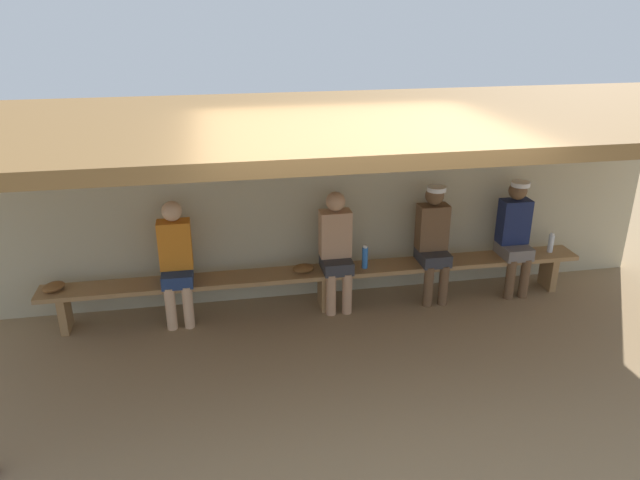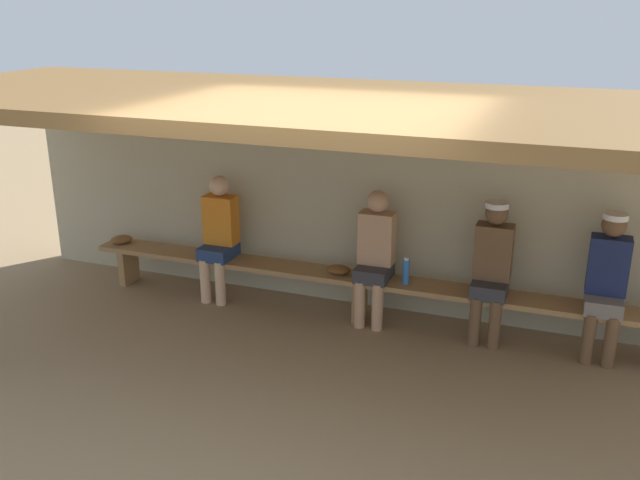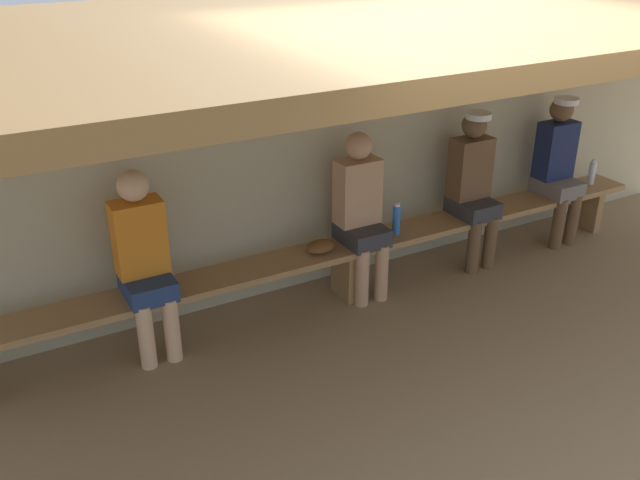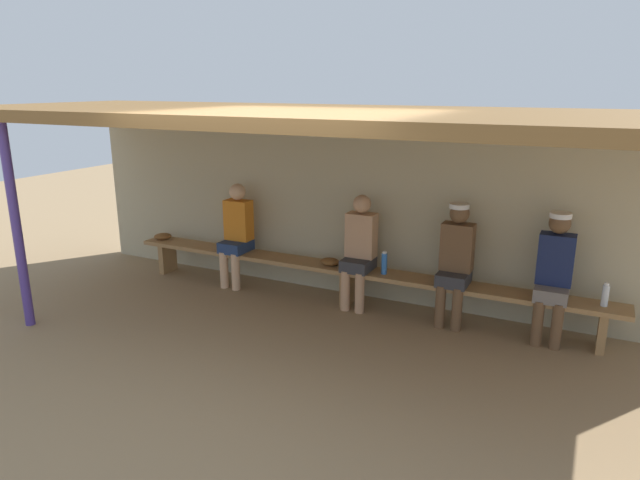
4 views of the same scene
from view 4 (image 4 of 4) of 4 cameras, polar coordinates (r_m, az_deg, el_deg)
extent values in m
plane|color=#937754|center=(5.60, -3.77, -11.73)|extent=(24.00, 24.00, 0.00)
cube|color=#B7AD8C|center=(6.94, 4.35, 3.29)|extent=(8.00, 0.20, 2.20)
cube|color=brown|center=(5.61, -0.53, 12.41)|extent=(8.00, 2.80, 0.12)
cylinder|color=#4C388C|center=(6.74, -28.26, 1.11)|extent=(0.10, 0.10, 2.20)
cube|color=#9E7547|center=(6.72, 2.78, -2.99)|extent=(6.00, 0.36, 0.05)
cube|color=#9E7547|center=(8.22, -15.09, -1.72)|extent=(0.08, 0.29, 0.41)
cube|color=#9E7547|center=(6.79, 2.76, -4.83)|extent=(0.08, 0.29, 0.41)
cube|color=#9E7547|center=(6.31, 26.55, -8.17)|extent=(0.08, 0.29, 0.41)
cube|color=#333338|center=(6.30, 13.32, -3.75)|extent=(0.32, 0.40, 0.14)
cylinder|color=brown|center=(6.27, 12.01, -6.59)|extent=(0.11, 0.11, 0.48)
cylinder|color=brown|center=(6.24, 13.62, -6.82)|extent=(0.11, 0.11, 0.48)
cube|color=brown|center=(6.28, 13.67, -0.69)|extent=(0.34, 0.20, 0.52)
sphere|color=brown|center=(6.19, 13.89, 2.61)|extent=(0.21, 0.21, 0.21)
cylinder|color=white|center=(6.13, 13.86, 3.35)|extent=(0.21, 0.21, 0.05)
cube|color=navy|center=(7.41, -8.46, -0.60)|extent=(0.32, 0.40, 0.14)
cylinder|color=#DBAD84|center=(7.42, -9.64, -2.98)|extent=(0.11, 0.11, 0.48)
cylinder|color=#DBAD84|center=(7.32, -8.50, -3.18)|extent=(0.11, 0.11, 0.48)
cube|color=orange|center=(7.39, -8.21, 2.01)|extent=(0.34, 0.20, 0.52)
sphere|color=#DBAD84|center=(7.31, -8.32, 4.83)|extent=(0.21, 0.21, 0.21)
cube|color=slate|center=(6.18, 22.29, -4.91)|extent=(0.32, 0.40, 0.14)
cylinder|color=brown|center=(6.13, 21.05, -7.83)|extent=(0.11, 0.11, 0.48)
cylinder|color=brown|center=(6.13, 22.73, -8.05)|extent=(0.11, 0.11, 0.48)
cube|color=#19234C|center=(6.15, 22.66, -1.79)|extent=(0.34, 0.20, 0.52)
sphere|color=brown|center=(6.06, 23.02, 1.56)|extent=(0.21, 0.21, 0.21)
cylinder|color=white|center=(6.00, 23.09, 2.31)|extent=(0.21, 0.21, 0.05)
cube|color=#333338|center=(6.62, 3.87, -2.43)|extent=(0.32, 0.40, 0.14)
cylinder|color=tan|center=(6.60, 2.57, -5.10)|extent=(0.11, 0.11, 0.48)
cylinder|color=tan|center=(6.54, 4.02, -5.34)|extent=(0.11, 0.11, 0.48)
cube|color=tan|center=(6.59, 4.19, 0.49)|extent=(0.34, 0.20, 0.52)
sphere|color=tan|center=(6.51, 4.26, 3.64)|extent=(0.21, 0.21, 0.21)
cylinder|color=silver|center=(6.19, 26.80, -5.03)|extent=(0.07, 0.07, 0.21)
cylinder|color=white|center=(6.16, 26.93, -3.99)|extent=(0.05, 0.05, 0.02)
cylinder|color=blue|center=(6.49, 6.48, -2.39)|extent=(0.06, 0.06, 0.24)
cylinder|color=white|center=(6.45, 6.52, -1.26)|extent=(0.05, 0.05, 0.02)
ellipsoid|color=brown|center=(8.19, -15.56, 0.36)|extent=(0.29, 0.29, 0.09)
ellipsoid|color=brown|center=(6.77, 1.01, -2.20)|extent=(0.26, 0.20, 0.09)
camera|label=1|loc=(3.74, -69.23, 17.36)|focal=34.03mm
camera|label=2|loc=(0.89, -101.76, 33.34)|focal=39.32mm
camera|label=3|loc=(5.34, -47.75, 13.99)|focal=39.42mm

